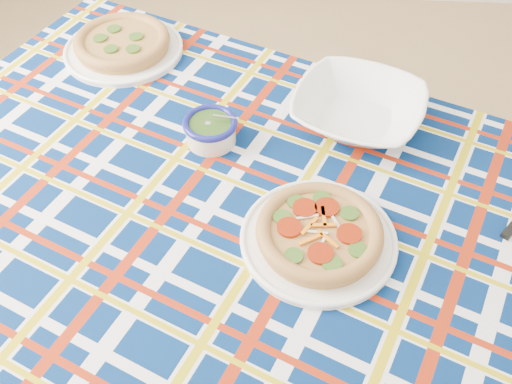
# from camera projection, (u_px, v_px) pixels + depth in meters

# --- Properties ---
(floor) EXTENTS (4.00, 4.00, 0.00)m
(floor) POSITION_uv_depth(u_px,v_px,m) (311.00, 269.00, 2.14)
(floor) COLOR #A07F52
(floor) RESTS_ON ground
(dining_table) EXTENTS (2.04, 1.70, 0.82)m
(dining_table) POSITION_uv_depth(u_px,v_px,m) (250.00, 230.00, 1.32)
(dining_table) COLOR brown
(dining_table) RESTS_ON floor
(tablecloth) EXTENTS (2.09, 1.75, 0.12)m
(tablecloth) POSITION_uv_depth(u_px,v_px,m) (250.00, 222.00, 1.30)
(tablecloth) COLOR #041E50
(tablecloth) RESTS_ON dining_table
(main_focaccia_plate) EXTENTS (0.41, 0.41, 0.07)m
(main_focaccia_plate) POSITION_uv_depth(u_px,v_px,m) (319.00, 232.00, 1.17)
(main_focaccia_plate) COLOR #A6743B
(main_focaccia_plate) RESTS_ON tablecloth
(pesto_bowl) EXTENTS (0.17, 0.17, 0.08)m
(pesto_bowl) POSITION_uv_depth(u_px,v_px,m) (211.00, 128.00, 1.37)
(pesto_bowl) COLOR #1A340E
(pesto_bowl) RESTS_ON tablecloth
(serving_bowl) EXTENTS (0.41, 0.41, 0.08)m
(serving_bowl) POSITION_uv_depth(u_px,v_px,m) (358.00, 110.00, 1.42)
(serving_bowl) COLOR white
(serving_bowl) RESTS_ON tablecloth
(second_focaccia_plate) EXTENTS (0.44, 0.44, 0.06)m
(second_focaccia_plate) POSITION_uv_depth(u_px,v_px,m) (122.00, 43.00, 1.63)
(second_focaccia_plate) COLOR #A6743B
(second_focaccia_plate) RESTS_ON tablecloth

